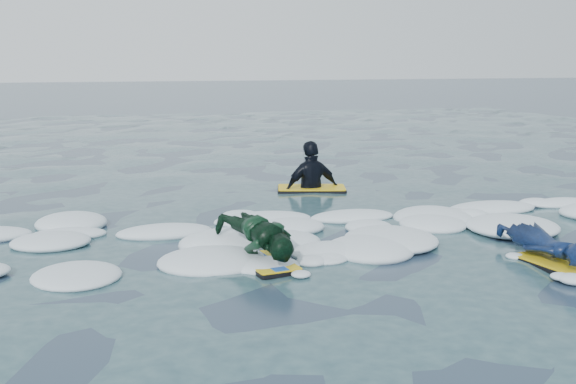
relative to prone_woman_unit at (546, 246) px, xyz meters
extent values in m
plane|color=#172A39|center=(-2.63, 1.05, -0.19)|extent=(120.00, 120.00, 0.00)
cube|color=black|center=(0.00, -0.22, -0.15)|extent=(0.68, 1.03, 0.05)
cube|color=yellow|center=(0.00, -0.22, -0.12)|extent=(0.66, 1.01, 0.02)
imported|color=navy|center=(0.00, 0.03, 0.02)|extent=(0.55, 1.44, 0.34)
cube|color=black|center=(-3.03, 0.64, -0.16)|extent=(0.63, 0.95, 0.04)
cube|color=yellow|center=(-3.03, 0.64, -0.13)|extent=(0.60, 0.93, 0.02)
cube|color=blue|center=(-3.03, 0.64, -0.11)|extent=(0.30, 0.85, 0.01)
imported|color=#0E341D|center=(-3.03, 0.84, 0.09)|extent=(0.88, 1.42, 0.50)
cube|color=black|center=(-1.25, 4.74, -0.15)|extent=(1.27, 0.90, 0.06)
cube|color=yellow|center=(-1.25, 4.74, -0.11)|extent=(1.24, 0.87, 0.02)
imported|color=black|center=(-1.25, 4.74, -0.18)|extent=(1.06, 0.56, 1.72)
camera|label=1|loc=(-4.79, -6.69, 2.06)|focal=45.00mm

